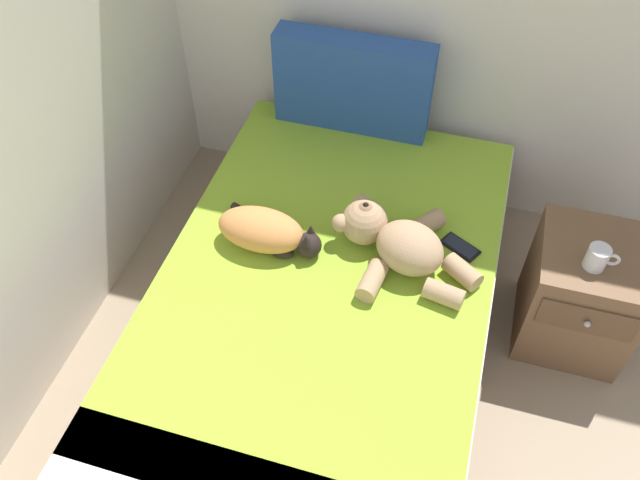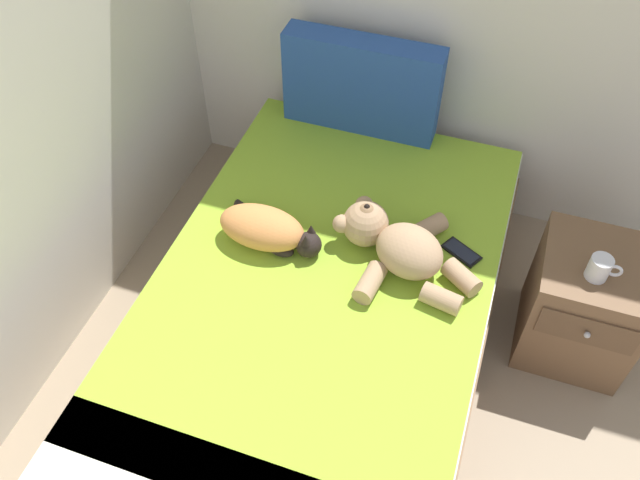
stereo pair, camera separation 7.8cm
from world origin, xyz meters
The scene contains 7 objects.
bed centered at (1.01, 2.94, 0.23)m, with size 1.26×2.04×0.47m.
patterned_cushion centered at (0.88, 3.87, 0.69)m, with size 0.69×0.13×0.44m.
cat centered at (0.75, 3.07, 0.54)m, with size 0.42×0.26×0.15m.
teddy_bear centered at (1.24, 3.14, 0.55)m, with size 0.59×0.49×0.19m.
cell_phone centered at (1.47, 3.26, 0.48)m, with size 0.16×0.13×0.01m.
nightstand centered at (1.98, 3.34, 0.26)m, with size 0.42×0.46×0.52m.
mug centered at (1.96, 3.26, 0.56)m, with size 0.12×0.08×0.09m.
Camera 1 is at (1.42, 1.53, 2.37)m, focal length 36.69 mm.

